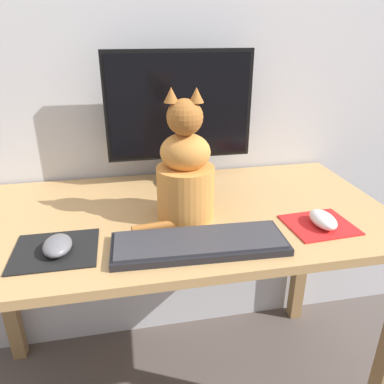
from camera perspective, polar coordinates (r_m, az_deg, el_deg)
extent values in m
cube|color=silver|center=(1.33, -6.05, 24.43)|extent=(7.00, 0.04, 2.50)
cube|color=tan|center=(1.10, -3.07, -3.69)|extent=(1.28, 0.64, 0.02)
cube|color=olive|center=(1.60, -26.74, -12.39)|extent=(0.05, 0.05, 0.71)
cube|color=olive|center=(1.70, 16.46, -8.44)|extent=(0.05, 0.05, 0.71)
cylinder|color=black|center=(1.31, -1.76, 1.74)|extent=(0.17, 0.17, 0.01)
cylinder|color=black|center=(1.29, -1.79, 3.62)|extent=(0.04, 0.04, 0.08)
cube|color=black|center=(1.24, -1.92, 12.97)|extent=(0.48, 0.02, 0.35)
cube|color=black|center=(1.23, -1.84, 12.88)|extent=(0.45, 0.00, 0.32)
cube|color=black|center=(0.93, 1.12, -7.92)|extent=(0.43, 0.17, 0.02)
cube|color=#333338|center=(0.92, 1.12, -7.29)|extent=(0.42, 0.15, 0.01)
cube|color=black|center=(0.97, -20.09, -8.35)|extent=(0.20, 0.18, 0.00)
cube|color=red|center=(1.08, 18.81, -4.75)|extent=(0.19, 0.17, 0.00)
ellipsoid|color=slate|center=(0.95, -19.81, -7.66)|extent=(0.07, 0.10, 0.03)
ellipsoid|color=white|center=(1.07, 19.34, -3.98)|extent=(0.06, 0.10, 0.04)
cylinder|color=#D6893D|center=(1.04, -0.99, -0.07)|extent=(0.19, 0.19, 0.15)
ellipsoid|color=#D6893D|center=(1.00, -1.03, 6.09)|extent=(0.16, 0.14, 0.10)
sphere|color=#A36028|center=(0.96, -1.10, 11.33)|extent=(0.11, 0.11, 0.09)
cone|color=#A36028|center=(0.95, -2.93, 14.58)|extent=(0.04, 0.04, 0.04)
cone|color=#A36028|center=(0.95, 0.68, 14.58)|extent=(0.04, 0.04, 0.04)
cylinder|color=#A36028|center=(1.01, -3.37, -4.92)|extent=(0.21, 0.05, 0.02)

